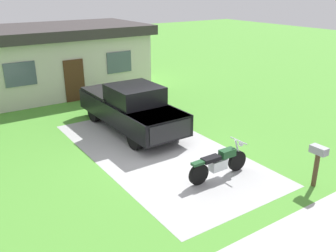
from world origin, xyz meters
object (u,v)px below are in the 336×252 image
Objects in this scene: mailbox at (318,156)px; neighbor_house at (57,58)px; motorcycle at (219,163)px; pickup_truck at (130,106)px.

neighbor_house is at bearing 100.32° from mailbox.
motorcycle is 0.39× the size of pickup_truck.
pickup_truck is 4.49× the size of mailbox.
neighbor_house is at bearing 93.23° from pickup_truck.
pickup_truck is 0.59× the size of neighbor_house.
pickup_truck is (-0.29, 5.09, 0.48)m from motorcycle.
motorcycle is at bearing -86.78° from pickup_truck.
mailbox is at bearing -79.68° from neighbor_house.
mailbox is 14.81m from neighbor_house.
neighbor_house is at bearing 93.22° from motorcycle.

